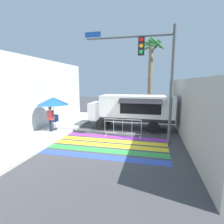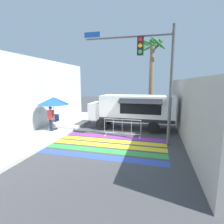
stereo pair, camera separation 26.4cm
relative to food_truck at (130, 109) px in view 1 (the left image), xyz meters
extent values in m
plane|color=#424244|center=(-0.76, -3.05, -1.47)|extent=(60.00, 60.00, 0.00)
cube|color=#B7B5AD|center=(-5.93, -3.05, -1.39)|extent=(4.40, 16.00, 0.15)
cube|color=silver|center=(-6.25, -3.05, 1.04)|extent=(0.25, 16.00, 5.01)
cube|color=#A39E93|center=(3.43, -0.05, 0.32)|extent=(0.20, 16.00, 3.57)
cube|color=#334FB2|center=(-0.76, -5.34, -1.46)|extent=(6.40, 0.56, 0.01)
cube|color=green|center=(-0.76, -4.58, -1.46)|extent=(6.40, 0.56, 0.01)
cube|color=yellow|center=(-0.76, -3.82, -1.46)|extent=(6.40, 0.56, 0.01)
cube|color=yellow|center=(-0.76, -3.06, -1.46)|extent=(6.40, 0.56, 0.01)
cube|color=purple|center=(-0.76, -2.30, -1.46)|extent=(6.40, 0.56, 0.01)
cube|color=white|center=(0.46, 0.01, 0.08)|extent=(5.10, 2.02, 1.79)
cube|color=white|center=(-2.09, 0.01, -0.21)|extent=(1.80, 1.86, 1.21)
cube|color=#1E232D|center=(-2.94, 0.01, 0.09)|extent=(0.06, 1.61, 0.46)
cube|color=black|center=(0.76, -1.02, 0.21)|extent=(2.70, 0.03, 0.80)
cube|color=black|center=(0.76, -1.22, 0.69)|extent=(2.80, 0.43, 0.31)
cube|color=black|center=(0.46, -1.01, -0.63)|extent=(5.10, 0.01, 0.24)
cylinder|color=black|center=(-1.94, -0.92, -1.05)|extent=(0.83, 0.22, 0.83)
cylinder|color=black|center=(-1.94, 0.93, -1.05)|extent=(0.83, 0.22, 0.83)
cylinder|color=black|center=(1.66, -0.92, -1.05)|extent=(0.83, 0.22, 0.83)
cylinder|color=black|center=(1.66, 0.93, -1.05)|extent=(0.83, 0.22, 0.83)
cylinder|color=#515456|center=(2.49, -2.87, 1.64)|extent=(0.16, 0.16, 6.21)
cylinder|color=#515456|center=(0.17, -2.87, 4.26)|extent=(4.64, 0.11, 0.11)
cube|color=black|center=(0.87, -2.90, 3.75)|extent=(0.32, 0.28, 0.90)
cylinder|color=red|center=(0.87, -3.04, 4.05)|extent=(0.20, 0.02, 0.20)
cylinder|color=#F2A519|center=(0.87, -3.04, 3.75)|extent=(0.20, 0.02, 0.20)
cylinder|color=green|center=(0.87, -3.04, 3.45)|extent=(0.20, 0.02, 0.20)
cube|color=navy|center=(-1.80, -2.89, 4.48)|extent=(0.90, 0.02, 0.28)
cylinder|color=black|center=(-4.95, -2.10, -1.28)|extent=(0.36, 0.36, 0.06)
cylinder|color=#B2B2B7|center=(-4.95, -2.10, -0.20)|extent=(0.04, 0.04, 2.22)
cone|color=#1E59A5|center=(-4.95, -2.10, 0.66)|extent=(2.08, 2.08, 0.49)
cylinder|color=#4C4C51|center=(-5.41, -1.90, -1.08)|extent=(0.02, 0.02, 0.47)
cylinder|color=#4C4C51|center=(-4.98, -1.90, -1.08)|extent=(0.02, 0.02, 0.47)
cylinder|color=#4C4C51|center=(-5.41, -1.48, -1.08)|extent=(0.02, 0.02, 0.47)
cylinder|color=#4C4C51|center=(-4.98, -1.48, -1.08)|extent=(0.02, 0.02, 0.47)
cube|color=#2D5999|center=(-5.20, -1.69, -0.83)|extent=(0.45, 0.45, 0.03)
cube|color=#2D5999|center=(-5.20, -1.48, -0.59)|extent=(0.45, 0.03, 0.45)
cylinder|color=#2D3347|center=(-5.02, -2.52, -0.92)|extent=(0.13, 0.13, 0.78)
cylinder|color=#2D3347|center=(-4.87, -2.52, -0.92)|extent=(0.13, 0.13, 0.78)
cube|color=#CC3F3F|center=(-4.95, -2.52, -0.22)|extent=(0.34, 0.20, 0.63)
cylinder|color=#CC3F3F|center=(-5.17, -2.52, -0.19)|extent=(0.09, 0.09, 0.53)
cylinder|color=#CC3F3F|center=(-4.73, -2.52, -0.19)|extent=(0.09, 0.09, 0.53)
sphere|color=brown|center=(-4.95, -2.52, 0.23)|extent=(0.22, 0.22, 0.22)
cylinder|color=#B7BABF|center=(-0.21, -2.09, -0.37)|extent=(2.30, 0.04, 0.04)
cylinder|color=#B7BABF|center=(-0.21, -2.09, -1.27)|extent=(2.30, 0.04, 0.04)
cylinder|color=#B7BABF|center=(-1.36, -2.09, -0.82)|extent=(0.02, 0.02, 0.89)
cylinder|color=#B7BABF|center=(-0.79, -2.09, -0.82)|extent=(0.02, 0.02, 0.89)
cylinder|color=#B7BABF|center=(-0.21, -2.09, -0.82)|extent=(0.02, 0.02, 0.89)
cylinder|color=#B7BABF|center=(0.36, -2.09, -0.82)|extent=(0.02, 0.02, 0.89)
cylinder|color=#B7BABF|center=(0.94, -2.09, -0.82)|extent=(0.02, 0.02, 0.89)
cube|color=#B7BABF|center=(-1.31, -2.09, -1.45)|extent=(0.06, 0.44, 0.03)
cube|color=#B7BABF|center=(0.89, -2.09, -1.45)|extent=(0.06, 0.44, 0.03)
cylinder|color=#7A664C|center=(1.26, 3.75, 1.87)|extent=(0.39, 0.39, 6.67)
sphere|color=#2D6B33|center=(1.26, 3.75, 5.35)|extent=(0.60, 0.60, 0.60)
ellipsoid|color=#2D6B33|center=(1.92, 3.63, 5.17)|extent=(0.48, 1.37, 0.68)
ellipsoid|color=#2D6B33|center=(1.66, 4.28, 5.09)|extent=(1.16, 0.95, 0.88)
ellipsoid|color=#2D6B33|center=(0.98, 4.56, 5.10)|extent=(1.62, 0.75, 1.04)
ellipsoid|color=#2D6B33|center=(0.54, 4.01, 5.10)|extent=(0.72, 1.45, 0.97)
ellipsoid|color=#2D6B33|center=(0.56, 3.29, 5.16)|extent=(1.11, 1.52, 0.80)
ellipsoid|color=#2D6B33|center=(0.93, 3.01, 5.13)|extent=(1.53, 0.86, 0.89)
ellipsoid|color=#2D6B33|center=(1.76, 3.08, 5.09)|extent=(1.39, 1.11, 1.05)
camera|label=1|loc=(1.53, -12.54, 1.89)|focal=28.00mm
camera|label=2|loc=(1.79, -12.48, 1.89)|focal=28.00mm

